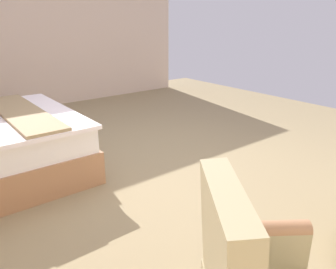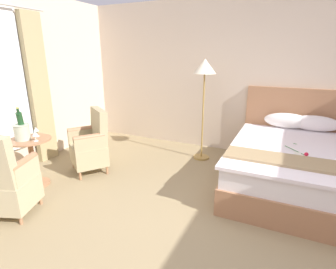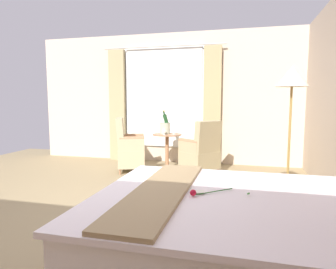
% 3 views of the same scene
% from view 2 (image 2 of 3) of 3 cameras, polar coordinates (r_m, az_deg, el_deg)
% --- Properties ---
extents(ground_plane, '(8.26, 8.26, 0.00)m').
position_cam_2_polar(ground_plane, '(2.79, 8.00, -23.89)').
color(ground_plane, '#93805B').
extents(wall_headboard_side, '(6.88, 0.12, 2.79)m').
position_cam_2_polar(wall_headboard_side, '(5.01, 18.92, 11.42)').
color(wall_headboard_side, beige).
rests_on(wall_headboard_side, ground).
extents(bed, '(1.80, 2.27, 1.28)m').
position_cam_2_polar(bed, '(4.10, 26.35, -5.73)').
color(bed, '#A4714D').
rests_on(bed, ground).
extents(floor_lamp_brass, '(0.37, 0.37, 1.74)m').
position_cam_2_polar(floor_lamp_brass, '(4.48, 7.97, 12.88)').
color(floor_lamp_brass, olive).
rests_on(floor_lamp_brass, ground).
extents(side_table_round, '(0.57, 0.57, 0.70)m').
position_cam_2_polar(side_table_round, '(4.18, -27.41, -4.75)').
color(side_table_round, '#A4714D').
rests_on(side_table_round, ground).
extents(champagne_bucket, '(0.21, 0.21, 0.46)m').
position_cam_2_polar(champagne_bucket, '(4.06, -29.25, 0.89)').
color(champagne_bucket, '#B2BAA1').
rests_on(champagne_bucket, side_table_round).
extents(wine_glass_near_bucket, '(0.08, 0.08, 0.13)m').
position_cam_2_polar(wine_glass_near_bucket, '(3.93, -26.98, 0.06)').
color(wine_glass_near_bucket, white).
rests_on(wine_glass_near_bucket, side_table_round).
extents(wine_glass_near_edge, '(0.07, 0.07, 0.14)m').
position_cam_2_polar(wine_glass_near_edge, '(4.15, -26.80, 0.92)').
color(wine_glass_near_edge, white).
rests_on(wine_glass_near_edge, side_table_round).
extents(armchair_by_window, '(0.77, 0.76, 1.00)m').
position_cam_2_polar(armchair_by_window, '(4.33, -16.47, -2.14)').
color(armchair_by_window, '#A4714D').
rests_on(armchair_by_window, ground).
extents(armchair_facing_bed, '(0.70, 0.68, 1.03)m').
position_cam_2_polar(armchair_facing_bed, '(3.56, -32.19, -8.77)').
color(armchair_facing_bed, '#A4714D').
rests_on(armchair_facing_bed, ground).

